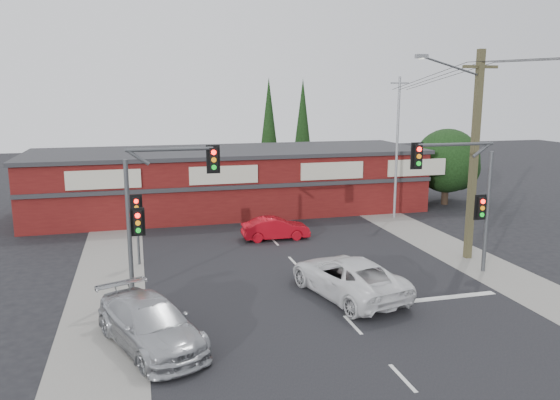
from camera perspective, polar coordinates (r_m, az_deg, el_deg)
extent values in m
plane|color=black|center=(22.40, 4.69, -9.88)|extent=(120.00, 120.00, 0.00)
cube|color=black|center=(26.90, 1.14, -6.19)|extent=(14.00, 70.00, 0.01)
cube|color=gray|center=(26.01, -17.34, -7.33)|extent=(3.00, 70.00, 0.02)
cube|color=gray|center=(30.26, 16.88, -4.69)|extent=(3.00, 70.00, 0.02)
cube|color=silver|center=(22.50, 14.56, -10.09)|extent=(6.50, 0.35, 0.01)
imported|color=white|center=(22.23, 7.08, -7.93)|extent=(3.86, 6.15, 1.58)
imported|color=#A9ABAF|center=(18.38, -13.39, -12.47)|extent=(3.93, 5.66, 1.52)
imported|color=#B70B17|center=(30.33, -0.48, -2.98)|extent=(3.76, 1.38, 1.23)
cube|color=silver|center=(16.79, 12.69, -17.68)|extent=(0.12, 1.60, 0.01)
cube|color=silver|center=(19.83, 7.61, -12.79)|extent=(0.12, 1.60, 0.01)
cube|color=silver|center=(23.08, 4.04, -9.19)|extent=(0.12, 1.60, 0.01)
cube|color=silver|center=(26.47, 1.42, -6.46)|extent=(0.12, 1.60, 0.01)
cube|color=silver|center=(29.94, -0.58, -4.35)|extent=(0.12, 1.60, 0.01)
cube|color=silver|center=(33.48, -2.15, -2.68)|extent=(0.12, 1.60, 0.01)
cube|color=silver|center=(37.06, -3.42, -1.33)|extent=(0.12, 1.60, 0.01)
cube|color=silver|center=(40.67, -4.46, -0.22)|extent=(0.12, 1.60, 0.01)
cube|color=silver|center=(44.30, -5.33, 0.72)|extent=(0.12, 1.60, 0.01)
cube|color=silver|center=(47.96, -6.07, 1.51)|extent=(0.12, 1.60, 0.01)
cube|color=silver|center=(51.62, -6.71, 2.18)|extent=(0.12, 1.60, 0.01)
cube|color=#521010|center=(37.67, -5.31, 1.92)|extent=(26.00, 8.00, 4.00)
cube|color=#2D2D30|center=(37.39, -5.36, 5.10)|extent=(26.40, 8.40, 0.25)
cube|color=beige|center=(33.07, -17.96, 2.06)|extent=(4.20, 0.12, 1.10)
cube|color=beige|center=(33.39, -5.88, 2.63)|extent=(4.20, 0.12, 1.10)
cube|color=beige|center=(35.14, 5.48, 3.06)|extent=(4.20, 0.12, 1.10)
cube|color=beige|center=(37.62, 14.11, 3.31)|extent=(4.20, 0.12, 1.10)
cube|color=#2D2D30|center=(33.64, -4.16, 1.34)|extent=(26.00, 0.15, 0.25)
cylinder|color=#2D2116|center=(41.45, 16.86, 0.79)|extent=(0.50, 0.50, 1.80)
sphere|color=black|center=(41.12, 17.04, 3.95)|extent=(4.60, 4.60, 4.60)
sphere|color=black|center=(42.84, 18.00, 3.22)|extent=(3.40, 3.40, 3.40)
sphere|color=black|center=(41.77, 14.44, 2.95)|extent=(2.80, 2.80, 2.80)
cylinder|color=#2D2116|center=(45.49, -1.14, 2.30)|extent=(0.24, 0.24, 2.00)
cone|color=black|center=(45.01, -1.17, 7.96)|extent=(1.80, 1.80, 7.50)
cylinder|color=#2D2116|center=(48.31, 2.34, 2.81)|extent=(0.24, 0.24, 2.00)
cone|color=black|center=(47.86, 2.38, 8.15)|extent=(1.80, 1.80, 7.50)
cylinder|color=#47494C|center=(22.33, -15.49, -2.93)|extent=(0.18, 0.18, 5.50)
cylinder|color=#47494C|center=(21.83, -11.44, 5.21)|extent=(3.40, 0.14, 0.14)
cylinder|color=#47494C|center=(21.83, -14.54, 4.28)|extent=(0.82, 0.14, 0.63)
cube|color=black|center=(22.05, -6.97, 4.23)|extent=(0.32, 0.22, 0.95)
cube|color=black|center=(22.11, -7.00, 4.25)|extent=(0.55, 0.04, 1.15)
cylinder|color=#FF0C07|center=(21.88, -6.95, 4.97)|extent=(0.20, 0.06, 0.20)
cylinder|color=orange|center=(21.92, -6.93, 4.19)|extent=(0.20, 0.06, 0.20)
cylinder|color=#0CE526|center=(21.96, -6.91, 3.41)|extent=(0.20, 0.06, 0.20)
cube|color=black|center=(22.27, -14.63, -2.27)|extent=(0.32, 0.22, 0.95)
cube|color=black|center=(22.34, -14.63, -2.23)|extent=(0.55, 0.04, 1.15)
cylinder|color=#FF0C07|center=(22.08, -14.66, -1.58)|extent=(0.20, 0.06, 0.20)
cylinder|color=orange|center=(22.14, -14.63, -2.34)|extent=(0.20, 0.06, 0.20)
cylinder|color=#0CE526|center=(22.21, -14.59, -3.09)|extent=(0.20, 0.06, 0.20)
cylinder|color=#47494C|center=(26.12, 20.84, -1.24)|extent=(0.18, 0.18, 5.50)
cylinder|color=#47494C|center=(24.66, 17.91, 5.55)|extent=(3.60, 0.14, 0.14)
cylinder|color=#47494C|center=(25.38, 20.28, 4.87)|extent=(0.82, 0.14, 0.63)
cube|color=black|center=(23.79, 14.17, 4.48)|extent=(0.32, 0.22, 0.95)
cube|color=black|center=(23.85, 14.09, 4.50)|extent=(0.55, 0.04, 1.15)
cylinder|color=#FF0C07|center=(23.64, 14.36, 5.16)|extent=(0.20, 0.06, 0.20)
cylinder|color=orange|center=(23.67, 14.32, 4.44)|extent=(0.20, 0.06, 0.20)
cylinder|color=#0CE526|center=(23.71, 14.29, 3.72)|extent=(0.20, 0.06, 0.20)
cube|color=black|center=(25.87, 20.24, -0.75)|extent=(0.32, 0.22, 0.95)
cube|color=black|center=(25.92, 20.15, -0.72)|extent=(0.55, 0.04, 1.15)
cylinder|color=#FF0C07|center=(25.71, 20.45, -0.15)|extent=(0.20, 0.06, 0.20)
cylinder|color=orange|center=(25.76, 20.41, -0.80)|extent=(0.20, 0.06, 0.20)
cylinder|color=#0CE526|center=(25.83, 20.36, -1.46)|extent=(0.20, 0.06, 0.20)
cylinder|color=#47494C|center=(26.51, -14.63, -3.46)|extent=(0.12, 0.12, 3.00)
cube|color=black|center=(26.22, -14.77, -0.71)|extent=(0.32, 0.22, 0.95)
cube|color=black|center=(26.29, -14.77, -0.68)|extent=(0.55, 0.04, 1.15)
cylinder|color=#FF0C07|center=(26.03, -14.80, -0.12)|extent=(0.20, 0.06, 0.20)
cylinder|color=orange|center=(26.09, -14.77, -0.77)|extent=(0.20, 0.06, 0.20)
cylinder|color=#0CE526|center=(26.15, -14.74, -1.41)|extent=(0.20, 0.06, 0.20)
cube|color=brown|center=(27.67, 19.62, 4.23)|extent=(0.30, 0.30, 10.00)
cube|color=brown|center=(27.52, 20.20, 12.94)|extent=(1.80, 0.14, 0.14)
cylinder|color=#47494C|center=(26.52, 17.47, 13.20)|extent=(3.23, 0.39, 0.89)
cube|color=slate|center=(25.61, 14.58, 14.33)|extent=(0.55, 0.25, 0.18)
cylinder|color=silver|center=(25.60, 14.57, 14.11)|extent=(0.28, 0.28, 0.05)
cylinder|color=gray|center=(35.69, 12.12, 5.26)|extent=(0.16, 0.16, 9.00)
cube|color=gray|center=(35.52, 12.39, 11.85)|extent=(1.20, 0.10, 0.10)
cylinder|color=black|center=(31.15, 14.82, 12.23)|extent=(0.73, 9.01, 1.22)
cylinder|color=black|center=(31.45, 15.78, 12.17)|extent=(0.52, 9.00, 1.22)
cylinder|color=black|center=(31.75, 16.73, 12.11)|extent=(0.31, 9.00, 1.22)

